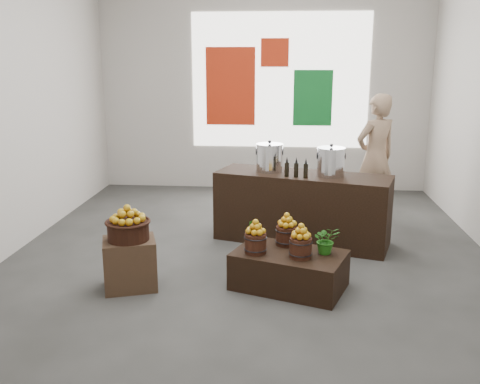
# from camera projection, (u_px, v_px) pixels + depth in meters

# --- Properties ---
(ground) EXTENTS (7.00, 7.00, 0.00)m
(ground) POSITION_uv_depth(u_px,v_px,m) (251.00, 252.00, 6.83)
(ground) COLOR #3E3E3B
(ground) RESTS_ON ground
(back_wall) EXTENTS (6.00, 0.04, 4.00)m
(back_wall) POSITION_uv_depth(u_px,v_px,m) (263.00, 81.00, 9.72)
(back_wall) COLOR #B3ADA5
(back_wall) RESTS_ON ground
(back_opening) EXTENTS (3.20, 0.02, 2.40)m
(back_opening) POSITION_uv_depth(u_px,v_px,m) (280.00, 81.00, 9.67)
(back_opening) COLOR white
(back_opening) RESTS_ON back_wall
(deco_red_left) EXTENTS (0.90, 0.04, 1.40)m
(deco_red_left) POSITION_uv_depth(u_px,v_px,m) (231.00, 86.00, 9.76)
(deco_red_left) COLOR #B9270E
(deco_red_left) RESTS_ON back_wall
(deco_green_right) EXTENTS (0.70, 0.04, 1.00)m
(deco_green_right) POSITION_uv_depth(u_px,v_px,m) (313.00, 98.00, 9.69)
(deco_green_right) COLOR #0F6524
(deco_green_right) RESTS_ON back_wall
(deco_red_upper) EXTENTS (0.50, 0.04, 0.50)m
(deco_red_upper) POSITION_uv_depth(u_px,v_px,m) (275.00, 53.00, 9.55)
(deco_red_upper) COLOR #B9270E
(deco_red_upper) RESTS_ON back_wall
(crate) EXTENTS (0.66, 0.59, 0.54)m
(crate) POSITION_uv_depth(u_px,v_px,m) (130.00, 264.00, 5.72)
(crate) COLOR #482E21
(crate) RESTS_ON ground
(wicker_basket) EXTENTS (0.44, 0.44, 0.20)m
(wicker_basket) POSITION_uv_depth(u_px,v_px,m) (128.00, 231.00, 5.63)
(wicker_basket) COLOR black
(wicker_basket) RESTS_ON crate
(apples_in_basket) EXTENTS (0.34, 0.34, 0.18)m
(apples_in_basket) POSITION_uv_depth(u_px,v_px,m) (127.00, 213.00, 5.58)
(apples_in_basket) COLOR #911F04
(apples_in_basket) RESTS_ON wicker_basket
(display_table) EXTENTS (1.32, 1.06, 0.40)m
(display_table) POSITION_uv_depth(u_px,v_px,m) (289.00, 270.00, 5.74)
(display_table) COLOR black
(display_table) RESTS_ON ground
(apple_bucket_front_left) EXTENTS (0.23, 0.23, 0.21)m
(apple_bucket_front_left) POSITION_uv_depth(u_px,v_px,m) (255.00, 243.00, 5.66)
(apple_bucket_front_left) COLOR #38190F
(apple_bucket_front_left) RESTS_ON display_table
(apples_in_bucket_front_left) EXTENTS (0.17, 0.17, 0.15)m
(apples_in_bucket_front_left) POSITION_uv_depth(u_px,v_px,m) (256.00, 227.00, 5.61)
(apples_in_bucket_front_left) COLOR #911F04
(apples_in_bucket_front_left) RESTS_ON apple_bucket_front_left
(apple_bucket_front_right) EXTENTS (0.23, 0.23, 0.21)m
(apple_bucket_front_right) POSITION_uv_depth(u_px,v_px,m) (301.00, 248.00, 5.52)
(apple_bucket_front_right) COLOR #38190F
(apple_bucket_front_right) RESTS_ON display_table
(apples_in_bucket_front_right) EXTENTS (0.17, 0.17, 0.15)m
(apples_in_bucket_front_right) POSITION_uv_depth(u_px,v_px,m) (301.00, 231.00, 5.48)
(apples_in_bucket_front_right) COLOR #911F04
(apples_in_bucket_front_right) RESTS_ON apple_bucket_front_right
(apple_bucket_rear) EXTENTS (0.23, 0.23, 0.21)m
(apple_bucket_rear) POSITION_uv_depth(u_px,v_px,m) (286.00, 236.00, 5.90)
(apple_bucket_rear) COLOR #38190F
(apple_bucket_rear) RESTS_ON display_table
(apples_in_bucket_rear) EXTENTS (0.17, 0.17, 0.15)m
(apples_in_bucket_rear) POSITION_uv_depth(u_px,v_px,m) (287.00, 220.00, 5.85)
(apples_in_bucket_rear) COLOR #911F04
(apples_in_bucket_rear) RESTS_ON apple_bucket_rear
(herb_garnish_right) EXTENTS (0.31, 0.28, 0.30)m
(herb_garnish_right) POSITION_uv_depth(u_px,v_px,m) (326.00, 240.00, 5.63)
(herb_garnish_right) COLOR #1C5C13
(herb_garnish_right) RESTS_ON display_table
(herb_garnish_left) EXTENTS (0.17, 0.14, 0.28)m
(herb_garnish_left) POSITION_uv_depth(u_px,v_px,m) (252.00, 230.00, 5.98)
(herb_garnish_left) COLOR #1C5C13
(herb_garnish_left) RESTS_ON display_table
(counter) EXTENTS (2.39, 1.34, 0.93)m
(counter) POSITION_uv_depth(u_px,v_px,m) (302.00, 208.00, 7.13)
(counter) COLOR black
(counter) RESTS_ON ground
(stock_pot_left) EXTENTS (0.35, 0.35, 0.35)m
(stock_pot_left) POSITION_uv_depth(u_px,v_px,m) (269.00, 158.00, 7.13)
(stock_pot_left) COLOR silver
(stock_pot_left) RESTS_ON counter
(stock_pot_center) EXTENTS (0.35, 0.35, 0.35)m
(stock_pot_center) POSITION_uv_depth(u_px,v_px,m) (331.00, 163.00, 6.84)
(stock_pot_center) COLOR silver
(stock_pot_center) RESTS_ON counter
(oil_cruets) EXTENTS (0.26, 0.13, 0.26)m
(oil_cruets) POSITION_uv_depth(u_px,v_px,m) (299.00, 167.00, 6.77)
(oil_cruets) COLOR black
(oil_cruets) RESTS_ON counter
(shopper) EXTENTS (0.83, 0.74, 1.90)m
(shopper) POSITION_uv_depth(u_px,v_px,m) (375.00, 157.00, 8.08)
(shopper) COLOR #8F7157
(shopper) RESTS_ON ground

